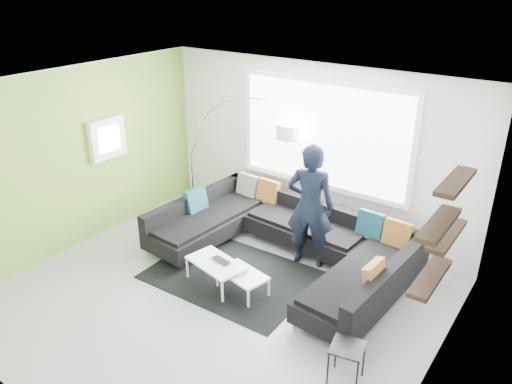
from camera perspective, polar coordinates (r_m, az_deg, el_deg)
ground at (r=6.91m, az=-4.48°, el=-12.01°), size 5.50×5.50×0.00m
room_shell at (r=6.15m, az=-3.53°, el=2.55°), size 5.54×5.04×2.82m
sectional_sofa at (r=7.41m, az=2.66°, el=-6.01°), size 3.80×2.50×0.79m
rug at (r=7.34m, az=-2.77°, el=-9.46°), size 2.34×1.73×0.01m
coffee_table at (r=7.00m, az=-3.09°, el=-9.65°), size 1.19×0.84×0.35m
arc_lamp at (r=8.80m, az=-7.46°, el=4.26°), size 2.21×1.28×2.21m
side_table at (r=5.68m, az=10.26°, el=-18.78°), size 0.40×0.40×0.47m
person at (r=7.23m, az=6.21°, el=-1.62°), size 0.95×0.85×1.89m
laptop at (r=6.98m, az=-4.26°, el=-7.96°), size 0.37×0.29×0.02m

